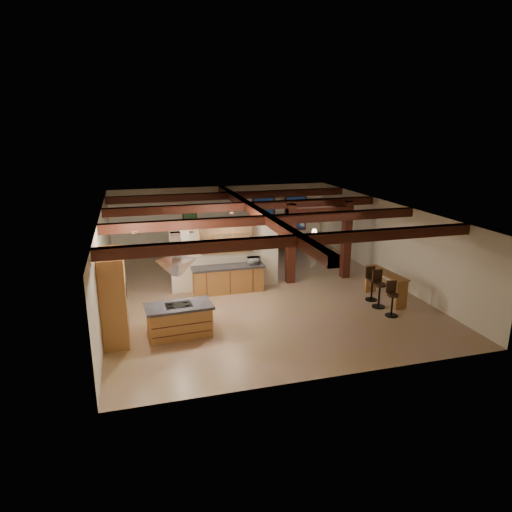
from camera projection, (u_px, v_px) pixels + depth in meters
The scene contains 23 objects.
ground at pixel (257, 290), 15.98m from camera, with size 12.00×12.00×0.00m, color tan.
room_walls at pixel (257, 241), 15.49m from camera, with size 12.00×12.00×12.00m.
ceiling_beams at pixel (257, 212), 15.22m from camera, with size 10.00×12.00×0.28m.
timber_posts at pixel (319, 234), 16.60m from camera, with size 2.50×0.30×2.90m.
partition_wall at pixel (226, 258), 15.88m from camera, with size 3.80×0.18×2.20m, color white.
pantry_cabinet at pixel (114, 297), 12.03m from camera, with size 0.67×1.60×2.40m.
back_counter at pixel (228, 279), 15.69m from camera, with size 2.50×0.66×0.94m.
upper_display_cabinet at pixel (226, 239), 15.50m from camera, with size 1.80×0.36×0.95m.
range_hood at pixel (177, 273), 12.07m from camera, with size 1.10×1.10×1.40m.
back_windows at pixel (280, 214), 21.79m from camera, with size 2.70×0.07×1.70m.
framed_art at pixel (190, 214), 20.62m from camera, with size 0.65×0.05×0.85m.
recessed_cans at pixel (189, 225), 12.74m from camera, with size 3.16×2.46×0.03m.
kitchen_island at pixel (179, 320), 12.44m from camera, with size 1.85×1.06×0.89m.
dining_table at pixel (241, 259), 18.59m from camera, with size 1.88×1.05×0.66m, color #3C1F0F.
sofa at pixel (285, 241), 21.73m from camera, with size 1.91×0.75×0.56m, color black.
microwave at pixel (253, 261), 15.76m from camera, with size 0.43×0.29×0.24m, color silver.
bar_counter at pixel (386, 282), 14.89m from camera, with size 0.61×1.85×0.95m.
side_table at pixel (314, 241), 21.74m from camera, with size 0.43×0.43×0.53m, color #38160E.
table_lamp at pixel (314, 231), 21.60m from camera, with size 0.25×0.25×0.30m.
bar_stool_a at pixel (392, 299), 13.70m from camera, with size 0.37×0.39×1.07m.
bar_stool_b at pixel (379, 289), 14.35m from camera, with size 0.42×0.42×1.20m.
bar_stool_c at pixel (372, 284), 14.94m from camera, with size 0.39×0.39×1.11m.
dining_chairs at pixel (241, 253), 18.52m from camera, with size 2.11×2.11×1.15m.
Camera 1 is at (-4.08, -14.47, 5.54)m, focal length 32.00 mm.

